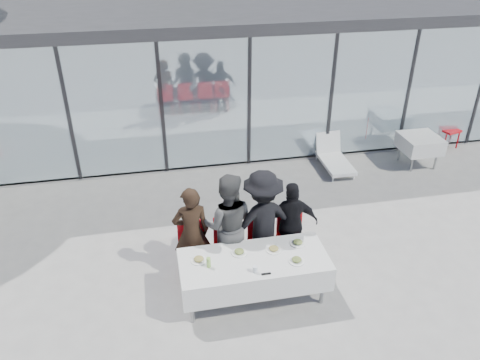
# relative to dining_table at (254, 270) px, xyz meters

# --- Properties ---
(ground) EXTENTS (90.00, 90.00, 0.00)m
(ground) POSITION_rel_dining_table_xyz_m (-0.16, 0.34, -0.54)
(ground) COLOR gray
(ground) RESTS_ON ground
(pavilion) EXTENTS (14.80, 8.80, 3.44)m
(pavilion) POSITION_rel_dining_table_xyz_m (1.84, 8.51, 1.61)
(pavilion) COLOR gray
(pavilion) RESTS_ON ground
(dining_table) EXTENTS (2.26, 0.96, 0.75)m
(dining_table) POSITION_rel_dining_table_xyz_m (0.00, 0.00, 0.00)
(dining_table) COLOR silver
(dining_table) RESTS_ON ground
(diner_a) EXTENTS (0.64, 0.64, 1.65)m
(diner_a) POSITION_rel_dining_table_xyz_m (-0.86, 0.74, 0.29)
(diner_a) COLOR black
(diner_a) RESTS_ON ground
(diner_chair_a) EXTENTS (0.44, 0.44, 0.97)m
(diner_chair_a) POSITION_rel_dining_table_xyz_m (-0.86, 0.75, -0.00)
(diner_chair_a) COLOR red
(diner_chair_a) RESTS_ON ground
(diner_b) EXTENTS (1.04, 1.04, 1.81)m
(diner_b) POSITION_rel_dining_table_xyz_m (-0.27, 0.74, 0.37)
(diner_b) COLOR #4A4A4A
(diner_b) RESTS_ON ground
(diner_chair_b) EXTENTS (0.44, 0.44, 0.97)m
(diner_chair_b) POSITION_rel_dining_table_xyz_m (-0.27, 0.75, -0.00)
(diner_chair_b) COLOR red
(diner_chair_b) RESTS_ON ground
(diner_c) EXTENTS (1.33, 1.33, 1.80)m
(diner_c) POSITION_rel_dining_table_xyz_m (0.31, 0.74, 0.36)
(diner_c) COLOR black
(diner_c) RESTS_ON ground
(diner_chair_c) EXTENTS (0.44, 0.44, 0.97)m
(diner_chair_c) POSITION_rel_dining_table_xyz_m (0.31, 0.75, -0.00)
(diner_chair_c) COLOR red
(diner_chair_c) RESTS_ON ground
(diner_d) EXTENTS (0.95, 0.95, 1.54)m
(diner_d) POSITION_rel_dining_table_xyz_m (0.81, 0.74, 0.23)
(diner_d) COLOR black
(diner_d) RESTS_ON ground
(diner_chair_d) EXTENTS (0.44, 0.44, 0.97)m
(diner_chair_d) POSITION_rel_dining_table_xyz_m (0.81, 0.75, -0.00)
(diner_chair_d) COLOR red
(diner_chair_d) RESTS_ON ground
(plate_a) EXTENTS (0.24, 0.24, 0.07)m
(plate_a) POSITION_rel_dining_table_xyz_m (-0.82, 0.11, 0.24)
(plate_a) COLOR white
(plate_a) RESTS_ON dining_table
(plate_b) EXTENTS (0.24, 0.24, 0.07)m
(plate_b) POSITION_rel_dining_table_xyz_m (-0.20, 0.17, 0.24)
(plate_b) COLOR white
(plate_b) RESTS_ON dining_table
(plate_c) EXTENTS (0.24, 0.24, 0.07)m
(plate_c) POSITION_rel_dining_table_xyz_m (0.34, 0.13, 0.24)
(plate_c) COLOR white
(plate_c) RESTS_ON dining_table
(plate_d) EXTENTS (0.24, 0.24, 0.07)m
(plate_d) POSITION_rel_dining_table_xyz_m (0.75, 0.22, 0.24)
(plate_d) COLOR white
(plate_d) RESTS_ON dining_table
(plate_extra) EXTENTS (0.24, 0.24, 0.07)m
(plate_extra) POSITION_rel_dining_table_xyz_m (0.61, -0.19, 0.24)
(plate_extra) COLOR white
(plate_extra) RESTS_ON dining_table
(juice_bottle) EXTENTS (0.06, 0.06, 0.16)m
(juice_bottle) POSITION_rel_dining_table_xyz_m (-0.70, -0.05, 0.29)
(juice_bottle) COLOR #8ABC4E
(juice_bottle) RESTS_ON dining_table
(drinking_glasses) EXTENTS (0.07, 0.07, 0.10)m
(drinking_glasses) POSITION_rel_dining_table_xyz_m (-0.05, -0.29, 0.26)
(drinking_glasses) COLOR silver
(drinking_glasses) RESTS_ON dining_table
(folded_eyeglasses) EXTENTS (0.14, 0.03, 0.01)m
(folded_eyeglasses) POSITION_rel_dining_table_xyz_m (0.09, -0.37, 0.22)
(folded_eyeglasses) COLOR black
(folded_eyeglasses) RESTS_ON dining_table
(spare_table_right) EXTENTS (0.86, 0.86, 0.74)m
(spare_table_right) POSITION_rel_dining_table_xyz_m (4.83, 3.57, 0.02)
(spare_table_right) COLOR silver
(spare_table_right) RESTS_ON ground
(spare_chair_a) EXTENTS (0.54, 0.54, 0.97)m
(spare_chair_a) POSITION_rel_dining_table_xyz_m (6.11, 4.45, -0.00)
(spare_chair_a) COLOR red
(spare_chair_a) RESTS_ON ground
(spare_chair_b) EXTENTS (0.62, 0.62, 0.97)m
(spare_chair_b) POSITION_rel_dining_table_xyz_m (3.91, 4.58, -0.00)
(spare_chair_b) COLOR red
(spare_chair_b) RESTS_ON ground
(lounger) EXTENTS (0.62, 1.34, 0.72)m
(lounger) POSITION_rel_dining_table_xyz_m (2.82, 3.91, -0.28)
(lounger) COLOR white
(lounger) RESTS_ON ground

